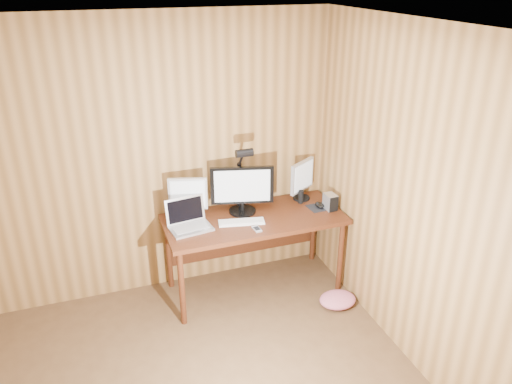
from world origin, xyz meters
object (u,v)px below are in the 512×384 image
laptop (188,221)px  desk_lamp (242,169)px  hard_drive (330,202)px  phone (257,229)px  speaker (301,197)px  monitor_center (242,189)px  monitor_left (188,197)px  mouse (320,205)px  monitor_right (302,179)px  keyboard (241,222)px  desk (252,226)px

laptop → desk_lamp: size_ratio=0.58×
hard_drive → phone: bearing=-172.4°
phone → speaker: speaker is taller
monitor_center → hard_drive: monitor_center is taller
monitor_left → mouse: monitor_left is taller
monitor_right → speaker: 0.17m
monitor_center → speaker: size_ratio=4.42×
laptop → hard_drive: laptop is taller
monitor_center → monitor_left: (-0.48, 0.04, -0.02)m
monitor_left → phone: bearing=-23.1°
monitor_right → keyboard: bearing=168.9°
mouse → phone: (-0.70, -0.21, -0.02)m
mouse → desk_lamp: bearing=163.1°
mouse → hard_drive: bearing=-43.7°
monitor_center → speaker: 0.60m
hard_drive → speaker: (-0.20, 0.21, -0.01)m
laptop → keyboard: size_ratio=0.92×
monitor_left → keyboard: bearing=-14.6°
mouse → phone: mouse is taller
phone → desk_lamp: desk_lamp is taller
keyboard → phone: (0.08, -0.16, -0.00)m
keyboard → speaker: speaker is taller
desk → monitor_center: monitor_center is taller
monitor_center → desk_lamp: desk_lamp is taller
monitor_right → phone: size_ratio=3.38×
laptop → desk_lamp: desk_lamp is taller
desk → monitor_left: (-0.55, 0.11, 0.33)m
speaker → monitor_center: bearing=-180.0°
laptop → phone: (0.54, -0.24, -0.05)m
laptop → phone: size_ratio=3.33×
phone → monitor_left: bearing=136.7°
monitor_right → desk_lamp: (-0.61, -0.05, 0.20)m
laptop → mouse: (1.23, -0.03, -0.04)m
phone → speaker: (0.57, 0.36, 0.06)m
desk → speaker: size_ratio=12.75×
keyboard → monitor_right: bearing=33.5°
monitor_right → desk_lamp: bearing=151.6°
mouse → hard_drive: size_ratio=0.80×
desk → laptop: bearing=-174.9°
hard_drive → monitor_right: bearing=115.0°
hard_drive → monitor_left: bearing=165.2°
monitor_left → phone: monitor_left is taller
keyboard → speaker: (0.66, 0.20, 0.05)m
speaker → keyboard: bearing=-162.9°
hard_drive → desk_lamp: 0.87m
monitor_right → speaker: bearing=-151.6°
desk → hard_drive: (0.72, -0.15, 0.20)m
mouse → hard_drive: hard_drive is taller
phone → mouse: bearing=13.1°
hard_drive → phone: (-0.77, -0.15, -0.07)m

